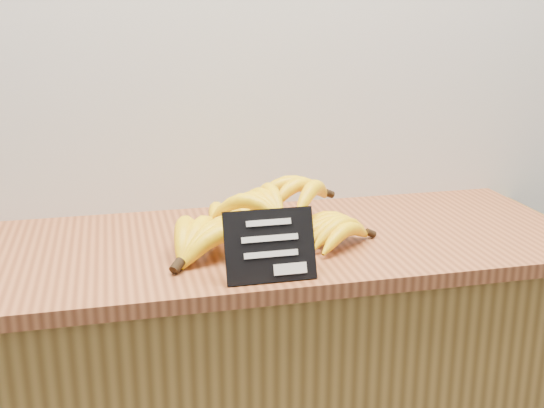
{
  "coord_description": "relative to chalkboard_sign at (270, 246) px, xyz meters",
  "views": [
    {
      "loc": [
        -0.29,
        1.41,
        1.42
      ],
      "look_at": [
        0.01,
        2.7,
        1.02
      ],
      "focal_mm": 45.0,
      "sensor_mm": 36.0,
      "label": 1
    }
  ],
  "objects": [
    {
      "name": "counter_top",
      "position": [
        0.04,
        0.22,
        -0.08
      ],
      "size": [
        1.34,
        0.54,
        0.03
      ],
      "primitive_type": "cube",
      "color": "#99552F",
      "rests_on": "counter"
    },
    {
      "name": "chalkboard_sign",
      "position": [
        0.0,
        0.0,
        0.0
      ],
      "size": [
        0.17,
        0.05,
        0.13
      ],
      "primitive_type": "cube",
      "rotation": [
        -0.36,
        0.0,
        0.0
      ],
      "color": "black",
      "rests_on": "counter_top"
    },
    {
      "name": "banana_pile",
      "position": [
        0.02,
        0.2,
        -0.01
      ],
      "size": [
        0.49,
        0.33,
        0.12
      ],
      "color": "yellow",
      "rests_on": "counter_top"
    }
  ]
}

